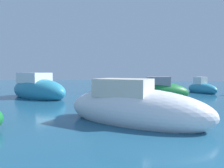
# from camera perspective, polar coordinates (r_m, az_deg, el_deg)

# --- Properties ---
(moored_boat_1) EXTENTS (6.03, 3.13, 2.09)m
(moored_boat_1) POSITION_cam_1_polar(r_m,az_deg,el_deg) (7.37, 6.48, -7.30)
(moored_boat_1) COLOR white
(moored_boat_1) RESTS_ON ground
(moored_boat_3) EXTENTS (6.14, 3.93, 2.33)m
(moored_boat_3) POSITION_cam_1_polar(r_m,az_deg,el_deg) (15.42, -21.67, -1.51)
(moored_boat_3) COLOR teal
(moored_boat_3) RESTS_ON ground
(moored_boat_4) EXTENTS (5.37, 2.50, 1.98)m
(moored_boat_4) POSITION_cam_1_polar(r_m,az_deg,el_deg) (14.22, 12.29, -2.25)
(moored_boat_4) COLOR #197233
(moored_boat_4) RESTS_ON ground
(moored_boat_7) EXTENTS (2.94, 3.46, 1.76)m
(moored_boat_7) POSITION_cam_1_polar(r_m,az_deg,el_deg) (19.75, 25.62, -1.20)
(moored_boat_7) COLOR teal
(moored_boat_7) RESTS_ON ground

